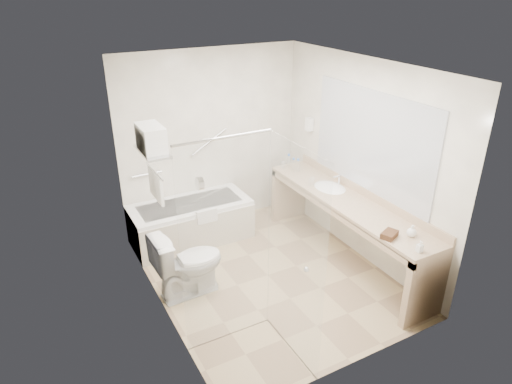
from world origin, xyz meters
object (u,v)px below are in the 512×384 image
bathtub (191,222)px  toilet (188,263)px  water_bottle_left (298,166)px  amenity_basket (389,235)px  vanity_counter (346,215)px

bathtub → toilet: toilet is taller
water_bottle_left → amenity_basket: bearing=-94.0°
vanity_counter → water_bottle_left: 1.08m
amenity_basket → water_bottle_left: 1.95m
bathtub → amenity_basket: amenity_basket is taller
toilet → amenity_basket: size_ratio=4.25×
vanity_counter → toilet: bearing=171.6°
bathtub → water_bottle_left: water_bottle_left is taller
vanity_counter → water_bottle_left: size_ratio=14.06×
amenity_basket → water_bottle_left: size_ratio=0.98×
vanity_counter → water_bottle_left: bearing=92.5°
toilet → water_bottle_left: (1.93, 0.75, 0.55)m
bathtub → amenity_basket: (1.34, -2.29, 0.61)m
bathtub → vanity_counter: size_ratio=0.59×
bathtub → toilet: size_ratio=2.00×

